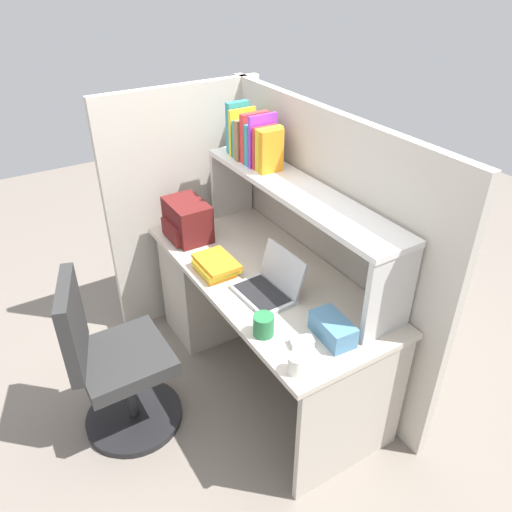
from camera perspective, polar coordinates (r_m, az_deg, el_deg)
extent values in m
plane|color=slate|center=(3.15, 0.79, -12.93)|extent=(8.00, 8.00, 0.00)
cube|color=beige|center=(2.69, 0.91, -2.13)|extent=(1.60, 0.70, 0.03)
cube|color=#B6AD9F|center=(3.30, -4.28, -2.79)|extent=(0.40, 0.64, 0.70)
cube|color=#B6AD9F|center=(2.49, 10.99, -17.86)|extent=(0.03, 0.64, 0.70)
cube|color=#BCB5A8|center=(2.85, 7.37, 1.13)|extent=(1.84, 0.05, 1.55)
cube|color=#BCB5A8|center=(3.30, -7.80, 5.60)|extent=(0.05, 1.06, 1.55)
cube|color=beige|center=(3.20, -2.78, 8.31)|extent=(0.03, 0.28, 0.42)
cube|color=beige|center=(2.24, 15.05, -4.38)|extent=(0.03, 0.28, 0.42)
cube|color=silver|center=(2.57, 4.79, 7.51)|extent=(1.44, 0.28, 0.03)
cube|color=teal|center=(2.98, -2.12, 14.45)|extent=(0.04, 0.13, 0.30)
cube|color=yellow|center=(2.95, -1.56, 13.99)|extent=(0.02, 0.17, 0.27)
cube|color=teal|center=(2.94, -1.08, 13.35)|extent=(0.03, 0.18, 0.21)
cube|color=olive|center=(2.89, -0.79, 13.21)|extent=(0.04, 0.18, 0.23)
cube|color=red|center=(2.85, -0.17, 13.39)|extent=(0.04, 0.17, 0.27)
cube|color=teal|center=(2.81, 0.23, 12.67)|extent=(0.04, 0.16, 0.23)
cube|color=purple|center=(2.78, 0.76, 13.02)|extent=(0.02, 0.17, 0.29)
cube|color=red|center=(2.76, 1.00, 12.33)|extent=(0.02, 0.15, 0.23)
cube|color=yellow|center=(2.74, 1.50, 12.13)|extent=(0.04, 0.15, 0.23)
cube|color=orange|center=(2.69, 1.79, 11.79)|extent=(0.03, 0.14, 0.23)
cube|color=#B7BABF|center=(2.51, 0.87, -4.35)|extent=(0.32, 0.23, 0.02)
cube|color=black|center=(2.50, 0.68, -4.22)|extent=(0.28, 0.18, 0.00)
cube|color=#B7BABF|center=(2.50, 3.08, -1.43)|extent=(0.31, 0.08, 0.19)
cube|color=#3F72CC|center=(2.50, 2.95, -1.48)|extent=(0.27, 0.06, 0.16)
cube|color=#591919|center=(2.99, -7.81, 4.13)|extent=(0.30, 0.20, 0.23)
cube|color=maroon|center=(2.98, -9.57, 2.73)|extent=(0.22, 0.04, 0.10)
cube|color=silver|center=(2.23, 5.24, -9.73)|extent=(0.09, 0.12, 0.03)
cylinder|color=white|center=(2.09, 4.66, -12.19)|extent=(0.08, 0.08, 0.08)
cube|color=teal|center=(2.26, 8.74, -8.21)|extent=(0.23, 0.14, 0.10)
cylinder|color=#26723F|center=(2.26, 0.87, -7.89)|extent=(0.10, 0.10, 0.10)
cube|color=orange|center=(2.69, -4.73, -1.68)|extent=(0.21, 0.17, 0.02)
cube|color=yellow|center=(2.67, -4.50, -1.16)|extent=(0.21, 0.20, 0.03)
cube|color=orange|center=(2.66, -4.53, -0.63)|extent=(0.25, 0.18, 0.02)
cylinder|color=black|center=(2.97, -13.66, -17.31)|extent=(0.52, 0.52, 0.04)
cylinder|color=#262628|center=(2.80, -14.25, -14.29)|extent=(0.05, 0.05, 0.41)
cube|color=#2D2D2D|center=(2.66, -14.84, -11.23)|extent=(0.44, 0.44, 0.08)
cube|color=#2D2D2D|center=(2.52, -20.20, -7.36)|extent=(0.40, 0.18, 0.44)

